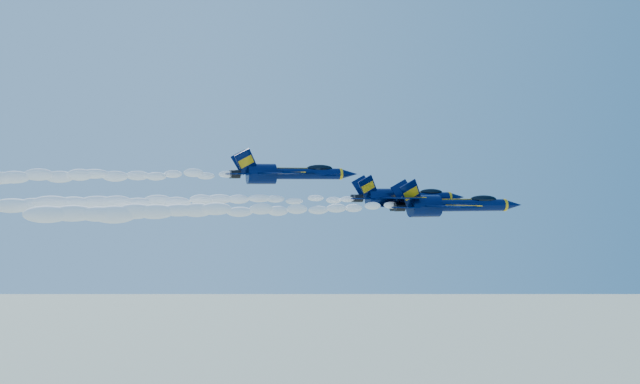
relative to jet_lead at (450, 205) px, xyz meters
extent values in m
cylinder|color=#010D37|center=(2.84, 0.00, -0.07)|extent=(9.07, 1.51, 1.51)
ellipsoid|color=#010D37|center=(-3.51, 0.00, -0.12)|extent=(1.57, 2.72, 6.45)
cone|color=#010D37|center=(8.69, 0.00, -0.07)|extent=(2.62, 1.51, 1.51)
cylinder|color=#F5AD0E|center=(7.48, 0.00, -0.07)|extent=(0.35, 1.57, 1.57)
ellipsoid|color=black|center=(4.56, 0.00, 0.69)|extent=(3.63, 1.18, 1.00)
cube|color=#F5AD0E|center=(4.56, 0.00, 0.39)|extent=(4.23, 1.01, 0.18)
cube|color=#010D37|center=(-1.69, -4.03, -0.07)|extent=(5.40, 6.41, 0.18)
cube|color=#010D37|center=(-1.69, 4.03, -0.07)|extent=(5.40, 6.41, 0.18)
cube|color=#F5AD0E|center=(-0.28, -4.03, 0.03)|extent=(2.43, 5.05, 0.10)
cube|color=#F5AD0E|center=(-0.28, 4.03, 0.03)|extent=(2.43, 5.05, 0.10)
cube|color=#010D37|center=(-5.73, -1.06, 1.44)|extent=(3.28, 1.04, 3.54)
cube|color=#010D37|center=(-5.73, 1.06, 1.44)|extent=(3.28, 1.04, 3.54)
cylinder|color=black|center=(-7.04, -0.66, -0.17)|extent=(1.21, 1.11, 1.11)
cylinder|color=black|center=(-7.04, 0.66, -0.17)|extent=(1.21, 1.11, 1.11)
cube|color=#F5AD0E|center=(-0.18, 0.00, 0.72)|extent=(11.09, 0.35, 0.08)
ellipsoid|color=white|center=(-27.89, 0.00, -0.44)|extent=(40.71, 2.11, 1.90)
cylinder|color=#010D37|center=(-2.66, 3.08, 0.91)|extent=(7.82, 1.30, 1.30)
ellipsoid|color=#010D37|center=(-8.13, 3.08, 0.86)|extent=(1.36, 2.35, 5.56)
cone|color=#010D37|center=(2.38, 3.08, 0.91)|extent=(2.26, 1.30, 1.30)
cylinder|color=#F5AD0E|center=(1.34, 3.08, 0.91)|extent=(0.30, 1.36, 1.36)
ellipsoid|color=black|center=(-1.18, 3.08, 1.56)|extent=(3.13, 1.02, 0.86)
cube|color=#F5AD0E|center=(-1.18, 3.08, 1.30)|extent=(3.65, 0.87, 0.16)
cube|color=#010D37|center=(-6.57, -0.39, 0.91)|extent=(4.66, 5.52, 0.16)
cube|color=#010D37|center=(-6.57, 6.56, 0.91)|extent=(4.66, 5.52, 0.16)
cube|color=#F5AD0E|center=(-5.35, -0.39, 0.99)|extent=(2.10, 4.35, 0.09)
cube|color=#F5AD0E|center=(-5.35, 6.56, 0.99)|extent=(2.10, 4.35, 0.09)
cube|color=#010D37|center=(-10.04, 2.17, 2.21)|extent=(2.83, 0.89, 3.05)
cube|color=#010D37|center=(-10.04, 4.00, 2.21)|extent=(2.83, 0.89, 3.05)
cylinder|color=black|center=(-11.17, 2.52, 0.82)|extent=(1.04, 0.96, 0.96)
cylinder|color=black|center=(-11.17, 3.65, 0.82)|extent=(1.04, 0.96, 0.96)
cube|color=#F5AD0E|center=(-5.26, 3.08, 1.58)|extent=(9.56, 0.30, 0.07)
ellipsoid|color=white|center=(-31.96, 3.08, 0.55)|extent=(40.71, 1.82, 1.63)
cylinder|color=#010D37|center=(-15.39, 10.89, 3.96)|extent=(8.91, 1.48, 1.48)
ellipsoid|color=#010D37|center=(-21.63, 10.89, 3.91)|extent=(1.54, 2.67, 6.33)
cone|color=#010D37|center=(-9.65, 10.89, 3.96)|extent=(2.57, 1.48, 1.48)
cylinder|color=#F5AD0E|center=(-10.84, 10.89, 3.96)|extent=(0.35, 1.54, 1.54)
ellipsoid|color=black|center=(-13.71, 10.89, 4.70)|extent=(3.56, 1.16, 0.98)
cube|color=#F5AD0E|center=(-13.71, 10.89, 4.40)|extent=(4.16, 0.99, 0.18)
cube|color=#010D37|center=(-19.85, 6.93, 3.96)|extent=(5.31, 6.29, 0.18)
cube|color=#010D37|center=(-19.85, 14.85, 3.96)|extent=(5.31, 6.29, 0.18)
cube|color=#F5AD0E|center=(-18.46, 6.93, 4.06)|extent=(2.39, 4.96, 0.10)
cube|color=#F5AD0E|center=(-18.46, 14.85, 4.06)|extent=(2.39, 4.96, 0.10)
cube|color=#010D37|center=(-23.81, 9.85, 5.44)|extent=(3.22, 1.02, 3.47)
cube|color=#010D37|center=(-23.81, 11.93, 5.44)|extent=(3.22, 1.02, 3.47)
cylinder|color=black|center=(-25.09, 10.24, 3.86)|extent=(1.19, 1.09, 1.09)
cylinder|color=black|center=(-25.09, 11.53, 3.86)|extent=(1.19, 1.09, 1.09)
cube|color=#F5AD0E|center=(-18.36, 10.89, 4.73)|extent=(10.89, 0.35, 0.08)
ellipsoid|color=white|center=(-45.94, 10.89, 3.59)|extent=(40.71, 2.07, 1.86)
camera|label=1|loc=(-39.88, -80.19, 2.33)|focal=40.00mm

